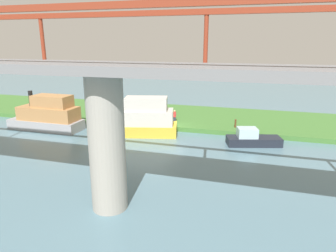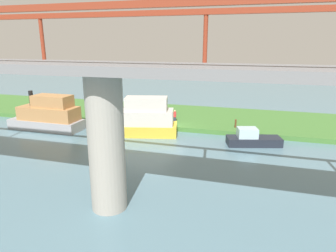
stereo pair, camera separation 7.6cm
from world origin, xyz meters
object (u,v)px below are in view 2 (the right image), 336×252
at_px(person_on_bank, 175,116).
at_px(riverboat_paddlewheel, 139,120).
at_px(mooring_post, 236,123).
at_px(pontoon_yellow, 252,139).
at_px(bridge_pylon, 106,144).
at_px(motorboat_white, 48,115).

relative_size(person_on_bank, riverboat_paddlewheel, 0.15).
bearing_deg(mooring_post, person_on_bank, -5.09).
bearing_deg(pontoon_yellow, bridge_pylon, 60.95).
bearing_deg(pontoon_yellow, motorboat_white, 2.23).
xyz_separation_m(mooring_post, riverboat_paddlewheel, (9.85, 3.93, 0.69)).
relative_size(mooring_post, riverboat_paddlewheel, 0.10).
distance_m(bridge_pylon, person_on_bank, 19.16).
distance_m(person_on_bank, mooring_post, 7.15).
distance_m(bridge_pylon, riverboat_paddlewheel, 15.05).
distance_m(riverboat_paddlewheel, motorboat_white, 10.65).
bearing_deg(person_on_bank, motorboat_white, 22.70).
bearing_deg(riverboat_paddlewheel, motorboat_white, 5.50).
height_order(person_on_bank, pontoon_yellow, person_on_bank).
height_order(bridge_pylon, riverboat_paddlewheel, bridge_pylon).
xyz_separation_m(mooring_post, motorboat_white, (20.46, 4.95, 0.65)).
relative_size(person_on_bank, motorboat_white, 0.16).
bearing_deg(person_on_bank, mooring_post, 174.91).
distance_m(mooring_post, pontoon_yellow, 4.51).
xyz_separation_m(person_on_bank, pontoon_yellow, (-9.01, 4.71, -0.59)).
bearing_deg(motorboat_white, mooring_post, -166.41).
xyz_separation_m(person_on_bank, mooring_post, (-7.12, 0.63, -0.25)).
height_order(bridge_pylon, person_on_bank, bridge_pylon).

